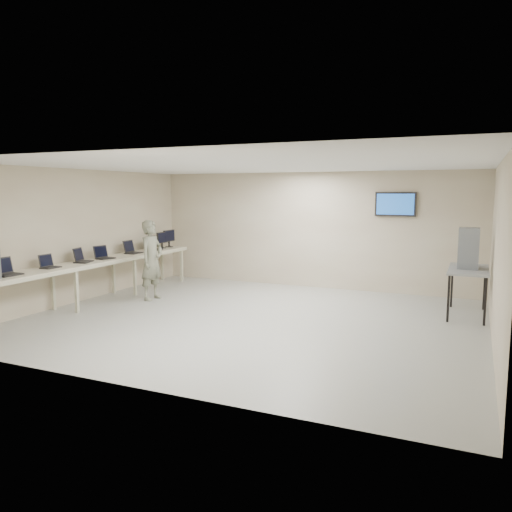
% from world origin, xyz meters
% --- Properties ---
extents(room, '(8.01, 7.01, 2.81)m').
position_xyz_m(room, '(0.03, 0.06, 1.41)').
color(room, beige).
rests_on(room, ground).
extents(workbench, '(0.76, 6.00, 0.90)m').
position_xyz_m(workbench, '(-3.59, 0.00, 0.83)').
color(workbench, beige).
rests_on(workbench, ground).
extents(laptop_0, '(0.33, 0.40, 0.31)m').
position_xyz_m(laptop_0, '(-3.66, -2.14, 0.98)').
color(laptop_0, black).
rests_on(laptop_0, workbench).
extents(laptop_1, '(0.27, 0.33, 0.26)m').
position_xyz_m(laptop_1, '(-3.65, -1.21, 0.97)').
color(laptop_1, black).
rests_on(laptop_1, workbench).
extents(laptop_2, '(0.40, 0.43, 0.29)m').
position_xyz_m(laptop_2, '(-3.65, -0.36, 0.97)').
color(laptop_2, black).
rests_on(laptop_2, workbench).
extents(laptop_3, '(0.35, 0.40, 0.28)m').
position_xyz_m(laptop_3, '(-3.60, 0.24, 0.97)').
color(laptop_3, black).
rests_on(laptop_3, workbench).
extents(laptop_4, '(0.33, 0.40, 0.30)m').
position_xyz_m(laptop_4, '(-3.65, 1.26, 0.98)').
color(laptop_4, black).
rests_on(laptop_4, workbench).
extents(laptop_5, '(0.34, 0.41, 0.30)m').
position_xyz_m(laptop_5, '(-3.60, 2.00, 0.98)').
color(laptop_5, black).
rests_on(laptop_5, workbench).
extents(monitor_near, '(0.19, 0.42, 0.41)m').
position_xyz_m(monitor_near, '(-3.60, 2.43, 1.15)').
color(monitor_near, black).
rests_on(monitor_near, workbench).
extents(monitor_far, '(0.20, 0.45, 0.44)m').
position_xyz_m(monitor_far, '(-3.60, 2.75, 1.17)').
color(monitor_far, black).
rests_on(monitor_far, workbench).
extents(soldier, '(0.44, 0.64, 1.72)m').
position_xyz_m(soldier, '(-2.69, 0.71, 0.86)').
color(soldier, '#535849').
rests_on(soldier, ground).
extents(side_table, '(0.70, 1.50, 0.90)m').
position_xyz_m(side_table, '(3.60, 1.91, 0.83)').
color(side_table, gray).
rests_on(side_table, ground).
extents(storage_bins, '(0.36, 0.40, 0.76)m').
position_xyz_m(storage_bins, '(3.58, 1.91, 1.28)').
color(storage_bins, gray).
rests_on(storage_bins, side_table).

